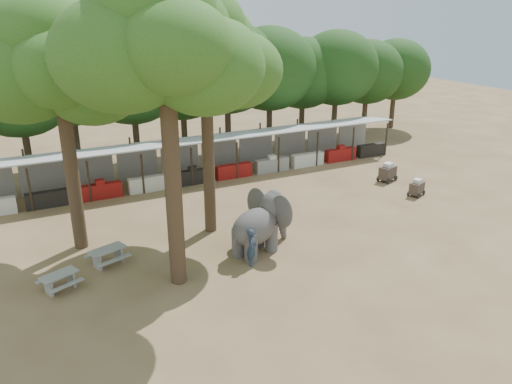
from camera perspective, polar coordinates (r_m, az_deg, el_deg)
name	(u,v)px	position (r m, az deg, el deg)	size (l,w,h in m)	color
ground	(331,270)	(21.42, 8.56, -8.77)	(100.00, 100.00, 0.00)	brown
vendor_stalls	(208,159)	(32.32, -5.52, 3.76)	(28.00, 2.99, 2.80)	#ADB1B5
yard_tree_left	(53,64)	(22.46, -22.17, 13.44)	(7.10, 6.90, 11.02)	#332316
yard_tree_center	(159,43)	(18.03, -11.03, 16.41)	(7.10, 6.90, 12.04)	#332316
yard_tree_back	(200,51)	(22.81, -6.38, 15.70)	(7.10, 6.90, 11.36)	#332316
backdrop_trees	(179,81)	(36.19, -8.85, 12.41)	(46.46, 5.95, 8.33)	#332316
elephant	(261,223)	(22.21, 0.60, -3.56)	(3.59, 2.76, 2.68)	#423F40
handler	(252,247)	(21.20, -0.47, -6.32)	(0.59, 0.40, 1.65)	#26384C
picnic_table_near	(60,280)	(21.00, -21.54, -9.29)	(1.76, 1.68, 0.69)	gray
picnic_table_far	(108,254)	(22.25, -16.60, -6.84)	(1.87, 1.77, 0.76)	gray
cart_front	(417,187)	(30.55, 17.91, 0.51)	(1.21, 1.01, 1.01)	#362924
cart_back	(388,172)	(32.61, 14.81, 2.22)	(1.40, 1.12, 1.19)	#362924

